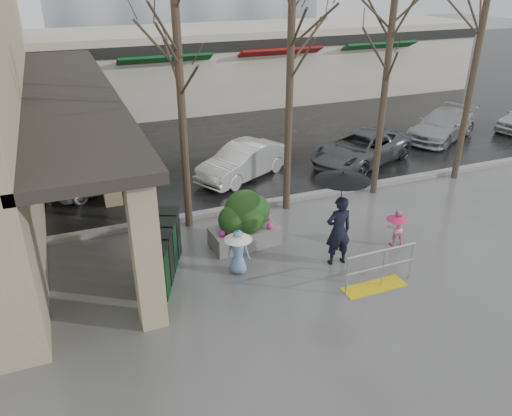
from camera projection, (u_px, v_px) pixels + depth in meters
ground at (303, 273)px, 12.61m from camera, size 120.00×120.00×0.00m
street_asphalt at (143, 91)px, 30.97m from camera, size 120.00×36.00×0.01m
curb at (247, 207)px, 15.92m from camera, size 120.00×0.30×0.15m
canopy_slab at (63, 82)px, 16.09m from camera, size 2.80×18.00×0.25m
pillar_front at (146, 253)px, 10.12m from camera, size 0.55×0.55×3.50m
pillar_back at (107, 153)px, 15.54m from camera, size 0.55×0.55×3.50m
storefront_row at (190, 67)px, 27.40m from camera, size 34.00×6.74×4.00m
handrail at (378, 274)px, 11.90m from camera, size 1.90×0.50×1.03m
tree_west at (178, 49)px, 12.72m from camera, size 3.20×3.20×6.80m
tree_midwest at (291, 37)px, 13.73m from camera, size 3.20×3.20×7.00m
tree_mideast at (390, 45)px, 15.01m from camera, size 3.20×3.20×6.50m
tree_east at (483, 22)px, 15.95m from camera, size 3.20×3.20×7.20m
woman at (340, 211)px, 12.41m from camera, size 1.37×1.37×2.56m
child_pink at (396, 225)px, 13.66m from camera, size 0.59×0.59×1.05m
child_blue at (238, 248)px, 12.33m from camera, size 0.71×0.71×1.18m
planter at (245, 219)px, 13.58m from camera, size 1.91×1.11×1.63m
news_boxes at (163, 251)px, 12.27m from camera, size 1.39×2.41×1.33m
car_a at (103, 172)px, 17.10m from camera, size 3.99×2.71×1.26m
car_b at (243, 161)px, 18.05m from camera, size 4.01×2.95×1.26m
car_c at (361, 148)px, 19.34m from camera, size 4.99×3.66×1.26m
car_d at (442, 125)px, 22.16m from camera, size 4.67×3.54×1.26m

